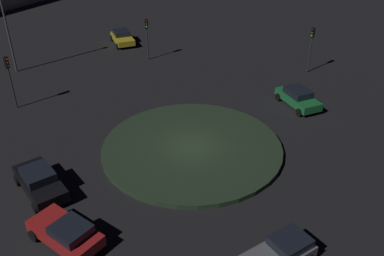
{
  "coord_description": "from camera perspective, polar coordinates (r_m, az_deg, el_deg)",
  "views": [
    {
      "loc": [
        22.12,
        -10.7,
        16.51
      ],
      "look_at": [
        0.0,
        0.0,
        1.74
      ],
      "focal_mm": 39.73,
      "sensor_mm": 36.0,
      "label": 1
    }
  ],
  "objects": [
    {
      "name": "ground_plane",
      "position": [
        29.6,
        -0.0,
        -2.9
      ],
      "size": [
        119.22,
        119.22,
        0.0
      ],
      "primitive_type": "plane",
      "color": "black"
    },
    {
      "name": "roundabout_island",
      "position": [
        29.51,
        -0.0,
        -2.63
      ],
      "size": [
        12.48,
        12.48,
        0.33
      ],
      "primitive_type": "cylinder",
      "color": "#263823",
      "rests_on": "ground_plane"
    },
    {
      "name": "car_grey",
      "position": [
        21.85,
        11.6,
        -16.21
      ],
      "size": [
        2.39,
        4.13,
        1.34
      ],
      "rotation": [
        0.0,
        0.0,
        4.84
      ],
      "color": "slate",
      "rests_on": "ground_plane"
    },
    {
      "name": "car_green",
      "position": [
        35.88,
        14.05,
        4.0
      ],
      "size": [
        4.17,
        2.15,
        1.49
      ],
      "rotation": [
        0.0,
        0.0,
        -0.04
      ],
      "color": "#1E7238",
      "rests_on": "ground_plane"
    },
    {
      "name": "car_yellow",
      "position": [
        49.29,
        -9.35,
        11.93
      ],
      "size": [
        4.12,
        2.33,
        1.42
      ],
      "rotation": [
        0.0,
        0.0,
        6.21
      ],
      "color": "gold",
      "rests_on": "ground_plane"
    },
    {
      "name": "car_red",
      "position": [
        23.22,
        -16.51,
        -13.34
      ],
      "size": [
        4.48,
        3.51,
        1.46
      ],
      "rotation": [
        0.0,
        0.0,
        3.62
      ],
      "color": "red",
      "rests_on": "ground_plane"
    },
    {
      "name": "car_black",
      "position": [
        26.98,
        -19.77,
        -6.76
      ],
      "size": [
        4.7,
        2.79,
        1.56
      ],
      "rotation": [
        0.0,
        0.0,
        3.34
      ],
      "color": "black",
      "rests_on": "ground_plane"
    },
    {
      "name": "traffic_light_west",
      "position": [
        43.62,
        -6.08,
        12.78
      ],
      "size": [
        0.38,
        0.34,
        4.21
      ],
      "rotation": [
        0.0,
        0.0,
        -0.19
      ],
      "color": "#2D2D2D",
      "rests_on": "ground_plane"
    },
    {
      "name": "traffic_light_southwest",
      "position": [
        36.44,
        -23.35,
        6.86
      ],
      "size": [
        0.39,
        0.38,
        4.42
      ],
      "rotation": [
        0.0,
        0.0,
        0.72
      ],
      "color": "#2D2D2D",
      "rests_on": "ground_plane"
    },
    {
      "name": "traffic_light_northwest",
      "position": [
        41.77,
        15.73,
        11.14
      ],
      "size": [
        0.36,
        0.39,
        4.38
      ],
      "rotation": [
        0.0,
        0.0,
        -1.14
      ],
      "color": "#2D2D2D",
      "rests_on": "ground_plane"
    },
    {
      "name": "streetlamp_southwest",
      "position": [
        43.15,
        -24.01,
        14.06
      ],
      "size": [
        0.45,
        0.45,
        9.76
      ],
      "color": "#4C4C51",
      "rests_on": "ground_plane"
    }
  ]
}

